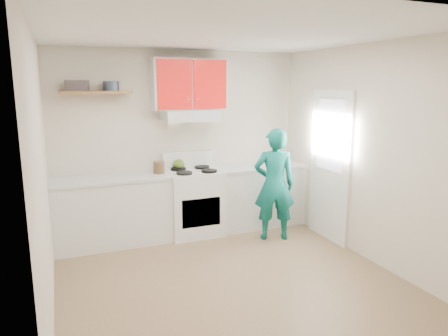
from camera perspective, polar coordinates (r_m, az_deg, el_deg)
name	(u,v)px	position (r m, az deg, el deg)	size (l,w,h in m)	color
floor	(230,280)	(4.72, 0.84, -15.22)	(3.80, 3.80, 0.00)	brown
ceiling	(231,34)	(4.25, 0.95, 17.96)	(3.60, 3.80, 0.04)	white
back_wall	(180,142)	(6.07, -6.11, 3.61)	(3.60, 0.04, 2.60)	beige
front_wall	(349,218)	(2.70, 16.85, -6.62)	(3.60, 0.04, 2.60)	beige
left_wall	(42,179)	(3.97, -23.78, -1.40)	(0.04, 3.80, 2.60)	beige
right_wall	(369,154)	(5.26, 19.30, 1.84)	(0.04, 3.80, 2.60)	beige
door	(330,166)	(5.82, 14.43, 0.24)	(0.05, 0.85, 2.05)	white
door_glass	(330,135)	(5.74, 14.42, 4.39)	(0.01, 0.55, 0.95)	white
counter_left	(112,211)	(5.77, -15.12, -5.80)	(1.52, 0.60, 0.90)	silver
counter_right	(258,195)	(6.37, 4.73, -3.79)	(1.32, 0.60, 0.90)	silver
stove	(194,202)	(5.97, -4.15, -4.74)	(0.76, 0.65, 0.92)	white
range_hood	(190,115)	(5.85, -4.64, 7.24)	(0.76, 0.44, 0.15)	silver
upper_cabinets	(189,84)	(5.89, -4.87, 11.40)	(1.02, 0.33, 0.70)	red
shelf	(96,92)	(5.66, -17.27, 9.93)	(0.90, 0.30, 0.04)	brown
books	(77,86)	(5.63, -19.58, 10.65)	(0.26, 0.19, 0.13)	#453D3F
tin	(111,86)	(5.65, -15.30, 10.85)	(0.21, 0.21, 0.13)	#333D4C
kettle	(179,164)	(5.99, -6.24, 0.54)	(0.17, 0.17, 0.15)	#4D6F1F
crock	(159,168)	(5.74, -8.95, -0.03)	(0.15, 0.15, 0.19)	#4B3721
cutting_board	(236,168)	(6.13, 1.67, 0.04)	(0.32, 0.23, 0.02)	olive
silicone_mat	(283,165)	(6.46, 8.11, 0.45)	(0.29, 0.25, 0.01)	red
person	(274,185)	(5.71, 6.95, -2.27)	(0.56, 0.37, 1.55)	#0B675F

